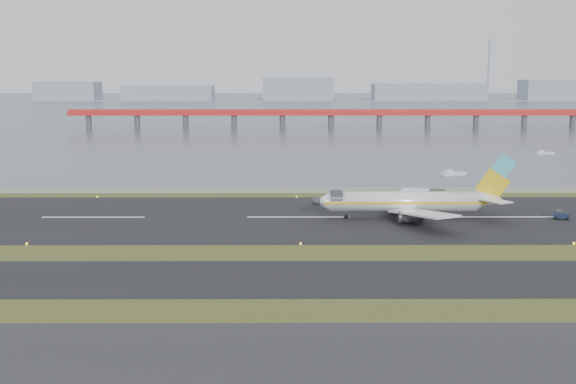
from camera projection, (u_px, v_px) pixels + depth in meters
name	position (u px, v px, depth m)	size (l,w,h in m)	color
ground	(302.00, 257.00, 111.09)	(1000.00, 1000.00, 0.00)	#394E1B
taxiway_strip	(304.00, 278.00, 99.24)	(1000.00, 18.00, 0.10)	black
runway_strip	(298.00, 217.00, 140.67)	(1000.00, 45.00, 0.10)	black
seawall	(296.00, 190.00, 170.18)	(1000.00, 2.50, 1.00)	gray
bay_water	(289.00, 108.00, 564.77)	(1400.00, 800.00, 1.30)	#4A5B6A
red_pier	(331.00, 114.00, 356.52)	(260.00, 5.00, 10.20)	red
far_shoreline	(302.00, 94.00, 721.62)	(1400.00, 80.00, 60.50)	#8D96A6
airliner	(411.00, 202.00, 138.65)	(38.52, 32.89, 12.80)	white
pushback_tug	(561.00, 215.00, 138.55)	(3.22, 2.44, 1.83)	#121D33
workboat_near	(452.00, 174.00, 197.18)	(7.77, 4.98, 1.81)	silver
workboat_far	(544.00, 153.00, 248.55)	(6.15, 2.09, 1.48)	silver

